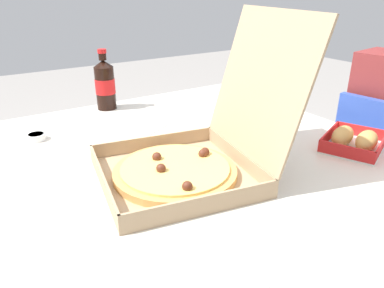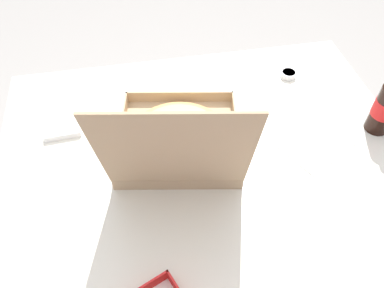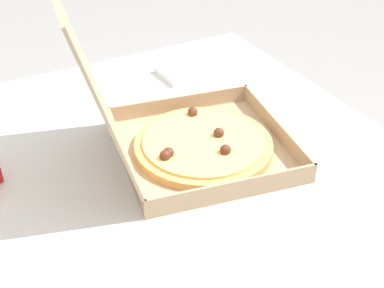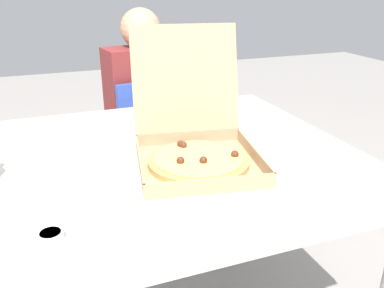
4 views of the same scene
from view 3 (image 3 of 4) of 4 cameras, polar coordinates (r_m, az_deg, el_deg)
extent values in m
cube|color=silver|center=(1.07, -2.67, -5.22)|extent=(1.23, 1.09, 0.03)
cylinder|color=#B7B7BC|center=(1.86, 3.24, -0.34)|extent=(0.05, 0.05, 0.72)
cube|color=tan|center=(1.16, 1.24, -0.64)|extent=(0.41, 0.41, 0.01)
cube|color=tan|center=(1.20, 9.12, 1.76)|extent=(0.35, 0.07, 0.04)
cube|color=tan|center=(1.01, 4.55, -4.94)|extent=(0.07, 0.35, 0.04)
cube|color=tan|center=(1.28, -1.33, 4.43)|extent=(0.07, 0.35, 0.04)
cube|color=tan|center=(1.11, -7.30, -1.29)|extent=(0.35, 0.07, 0.04)
cube|color=tan|center=(1.00, -10.96, 7.09)|extent=(0.37, 0.16, 0.34)
cylinder|color=tan|center=(1.15, 1.25, -0.15)|extent=(0.30, 0.30, 0.02)
cylinder|color=#EAC666|center=(1.14, 1.26, 0.34)|extent=(0.27, 0.27, 0.01)
sphere|color=#562819|center=(1.08, -2.94, -1.26)|extent=(0.02, 0.02, 0.02)
sphere|color=#562819|center=(1.15, 2.93, 1.21)|extent=(0.02, 0.02, 0.02)
sphere|color=#562819|center=(1.10, 3.64, -0.64)|extent=(0.02, 0.02, 0.02)
sphere|color=#562819|center=(1.23, 0.07, 3.48)|extent=(0.02, 0.02, 0.02)
sphere|color=#562819|center=(1.09, -2.58, -0.96)|extent=(0.02, 0.02, 0.02)
cube|color=white|center=(1.47, -1.26, 7.83)|extent=(0.12, 0.12, 0.02)
camera|label=1|loc=(1.77, 1.52, 26.94)|focal=34.49mm
camera|label=2|loc=(0.99, -57.26, 33.59)|focal=35.35mm
camera|label=4|loc=(1.58, 49.51, 18.39)|focal=38.39mm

